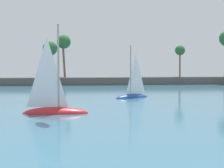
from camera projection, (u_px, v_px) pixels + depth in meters
sea at (65, 91)px, 68.00m from camera, size 220.00×114.79×0.06m
palm_headland at (74, 73)px, 85.17m from camera, size 113.11×6.42×13.03m
sailboat_near_shore at (54, 105)px, 37.65m from camera, size 6.86×2.48×9.76m
sailboat_mid_bay at (133, 93)px, 54.43m from camera, size 5.86×4.26×8.31m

